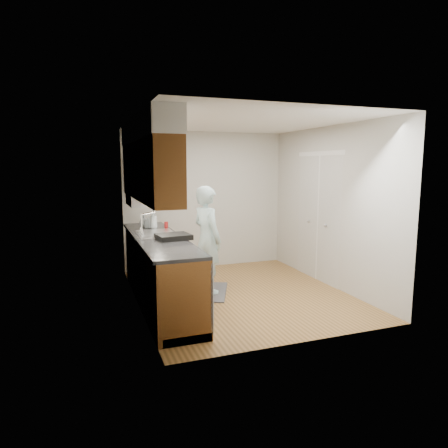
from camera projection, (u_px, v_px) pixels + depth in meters
name	position (u px, v px, depth m)	size (l,w,h in m)	color
floor	(241.00, 294.00, 5.94)	(3.50, 3.50, 0.00)	olive
ceiling	(242.00, 122.00, 5.57)	(3.50, 3.50, 0.00)	white
wall_left	(136.00, 215.00, 5.25)	(0.02, 3.50, 2.50)	#B8B7AD
wall_right	(330.00, 207.00, 6.26)	(0.02, 3.50, 2.50)	#B8B7AD
wall_back	(205.00, 200.00, 7.38)	(3.00, 0.02, 2.50)	#B8B7AD
counter	(160.00, 269.00, 5.46)	(0.64, 2.80, 1.30)	brown
upper_cabinets	(147.00, 161.00, 5.25)	(0.47, 2.80, 1.21)	brown
closet_door	(318.00, 219.00, 6.57)	(0.02, 1.22, 2.05)	silver
floor_mat	(208.00, 292.00, 6.01)	(0.56, 0.95, 0.02)	#575759
person	(207.00, 232.00, 5.87)	(0.63, 0.42, 1.79)	#A9CCCE
soap_bottle_a	(154.00, 219.00, 6.06)	(0.11, 0.11, 0.28)	silver
soap_bottle_b	(149.00, 221.00, 6.16)	(0.09, 0.09, 0.20)	silver
soap_bottle_c	(144.00, 221.00, 6.23)	(0.15, 0.15, 0.19)	silver
soda_can	(166.00, 225.00, 6.07)	(0.06, 0.06, 0.11)	#AD1D1D
dish_rack	(173.00, 237.00, 5.20)	(0.42, 0.36, 0.07)	black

